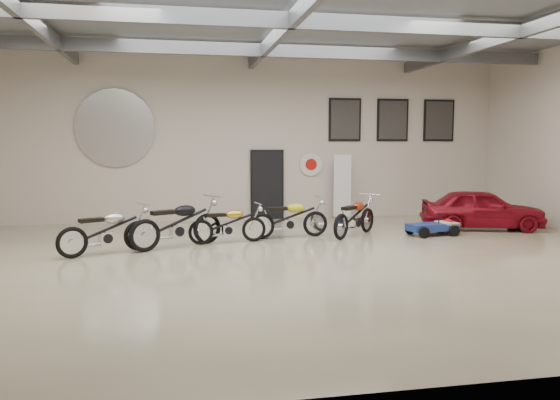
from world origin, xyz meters
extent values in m
cube|color=#B5A98A|center=(0.00, 0.00, 0.00)|extent=(16.00, 12.00, 0.01)
cube|color=slate|center=(0.00, 0.00, 5.00)|extent=(16.00, 12.00, 0.01)
cube|color=beige|center=(0.00, 6.00, 2.50)|extent=(16.00, 0.02, 5.00)
cube|color=black|center=(0.50, 5.95, 1.05)|extent=(0.92, 0.08, 2.10)
imported|color=maroon|center=(6.00, 2.88, 0.56)|extent=(2.23, 3.51, 1.11)
camera|label=1|loc=(-2.29, -10.72, 2.38)|focal=35.00mm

